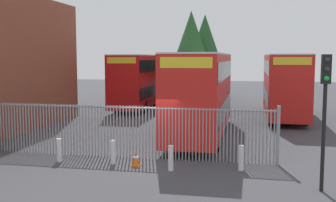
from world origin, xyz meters
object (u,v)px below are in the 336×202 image
Objects in this scene: double_decker_bus_far_back at (197,78)px; traffic_cone_by_gate at (136,159)px; bollard_center_front at (113,152)px; traffic_light_kerbside at (325,97)px; bollard_near_left at (59,150)px; double_decker_bus_behind_fence_left at (284,83)px; double_decker_bus_near_gate at (202,91)px; double_decker_bus_behind_fence_right at (142,79)px; bollard_far_right at (241,158)px; bollard_near_right at (171,158)px.

double_decker_bus_far_back is 18.32× the size of traffic_cone_by_gate.
bollard_center_front is 8.17m from traffic_light_kerbside.
traffic_light_kerbside is at bearing -72.45° from double_decker_bus_far_back.
double_decker_bus_behind_fence_left is at bearing 56.36° from bollard_near_left.
double_decker_bus_near_gate and double_decker_bus_far_back have the same top height.
bollard_near_left is (-2.99, -19.73, -1.95)m from double_decker_bus_far_back.
traffic_light_kerbside is at bearing -10.34° from bollard_near_left.
double_decker_bus_behind_fence_left reaches higher than bollard_center_front.
bollard_near_left is at bearing 169.66° from traffic_light_kerbside.
traffic_cone_by_gate is (-1.76, -6.62, -2.13)m from double_decker_bus_near_gate.
bollard_center_front is at bearing 173.62° from traffic_cone_by_gate.
double_decker_bus_behind_fence_left is 1.00× the size of double_decker_bus_behind_fence_right.
bollard_far_right is (-2.59, -14.62, -1.95)m from double_decker_bus_behind_fence_left.
double_decker_bus_near_gate is 11.38× the size of bollard_center_front.
traffic_cone_by_gate is (-4.02, -0.16, -0.19)m from bollard_far_right.
double_decker_bus_behind_fence_right reaches higher than bollard_near_left.
traffic_cone_by_gate is (3.22, -0.01, -0.19)m from bollard_near_left.
traffic_light_kerbside reaches higher than traffic_cone_by_gate.
bollard_center_front is (-2.72, -6.52, -1.95)m from double_decker_bus_near_gate.
traffic_cone_by_gate is at bearing 165.44° from bollard_near_right.
double_decker_bus_near_gate is at bearing 87.54° from bollard_near_right.
double_decker_bus_behind_fence_right is 2.51× the size of traffic_light_kerbside.
double_decker_bus_behind_fence_left is 16.13m from bollard_near_right.
double_decker_bus_behind_fence_left reaches higher than bollard_near_left.
bollard_far_right is at bearing -100.03° from double_decker_bus_behind_fence_left.
double_decker_bus_near_gate is at bearing 109.33° from bollard_far_right.
double_decker_bus_near_gate is at bearing 75.13° from traffic_cone_by_gate.
double_decker_bus_behind_fence_left is at bearing 65.91° from traffic_cone_by_gate.
double_decker_bus_near_gate is 9.70m from traffic_light_kerbside.
bollard_near_right is 1.00× the size of bollard_far_right.
double_decker_bus_far_back is at bearing 94.79° from bollard_near_right.
double_decker_bus_near_gate is 7.27m from bollard_near_right.
double_decker_bus_behind_fence_right is at bearing 163.26° from double_decker_bus_behind_fence_left.
double_decker_bus_near_gate is 1.00× the size of double_decker_bus_behind_fence_right.
double_decker_bus_far_back is 20.13m from bollard_far_right.
double_decker_bus_near_gate is at bearing -81.39° from double_decker_bus_far_back.
double_decker_bus_behind_fence_right is 19.64m from bollard_near_right.
bollard_far_right is at bearing -77.74° from double_decker_bus_far_back.
traffic_cone_by_gate is at bearing -104.87° from double_decker_bus_near_gate.
double_decker_bus_far_back is 11.38× the size of bollard_center_front.
bollard_center_front is 0.22× the size of traffic_light_kerbside.
double_decker_bus_near_gate is at bearing 53.02° from bollard_near_left.
double_decker_bus_behind_fence_right is (-6.43, 11.56, 0.00)m from double_decker_bus_near_gate.
double_decker_bus_near_gate is 7.33m from bollard_center_front.
double_decker_bus_near_gate reaches higher than bollard_near_left.
double_decker_bus_near_gate is 11.38× the size of bollard_far_right.
double_decker_bus_behind_fence_left is 16.57m from traffic_light_kerbside.
bollard_near_left is 1.00× the size of bollard_near_right.
bollard_near_left is at bearing -123.64° from double_decker_bus_behind_fence_left.
bollard_near_left and bollard_near_right have the same top height.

